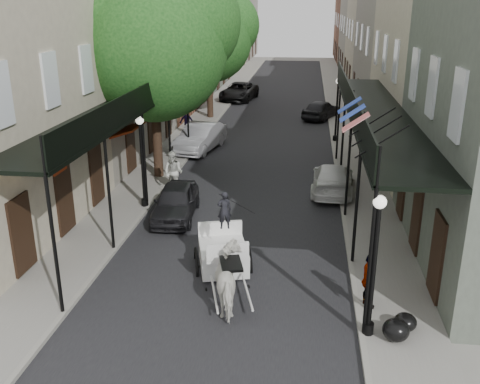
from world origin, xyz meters
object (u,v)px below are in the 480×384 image
(tree_near, at_px, (162,38))
(lamppost_right_near, at_px, (374,265))
(lamppost_right_far, at_px, (337,109))
(car_left_near, at_px, (176,202))
(tree_far, at_px, (214,35))
(car_left_far, at_px, (239,91))
(horse, at_px, (232,280))
(carriage, at_px, (222,232))
(lamppost_left, at_px, (142,160))
(pedestrian_sidewalk_left, at_px, (187,120))
(pedestrian_sidewalk_right, at_px, (369,281))
(car_right_near, at_px, (333,178))
(pedestrian_walking, at_px, (173,173))
(car_left_mid, at_px, (200,138))
(car_right_far, at_px, (321,110))

(tree_near, relative_size, lamppost_right_near, 2.60)
(lamppost_right_far, relative_size, car_left_near, 0.97)
(tree_far, bearing_deg, car_left_far, 84.47)
(horse, bearing_deg, car_left_near, -78.58)
(horse, distance_m, carriage, 2.65)
(lamppost_left, bearing_deg, pedestrian_sidewalk_left, 94.60)
(pedestrian_sidewalk_right, bearing_deg, car_right_near, -2.31)
(pedestrian_walking, xyz_separation_m, car_right_near, (6.97, 0.99, -0.31))
(lamppost_right_near, height_order, lamppost_left, same)
(lamppost_right_near, bearing_deg, tree_near, 124.27)
(pedestrian_walking, relative_size, car_left_far, 0.35)
(tree_near, xyz_separation_m, pedestrian_walking, (0.82, -2.16, -5.55))
(carriage, relative_size, car_left_mid, 0.61)
(lamppost_left, height_order, pedestrian_walking, lamppost_left)
(tree_far, bearing_deg, lamppost_left, -89.54)
(pedestrian_walking, xyz_separation_m, pedestrian_sidewalk_right, (7.57, -8.72, -0.03))
(lamppost_right_near, height_order, pedestrian_walking, lamppost_right_near)
(car_left_near, bearing_deg, car_left_mid, 91.69)
(lamppost_left, xyz_separation_m, car_left_near, (1.50, -0.77, -1.39))
(lamppost_right_far, bearing_deg, car_left_mid, -159.68)
(pedestrian_walking, bearing_deg, car_left_near, -59.98)
(carriage, relative_size, pedestrian_walking, 1.51)
(car_left_mid, bearing_deg, car_right_near, -29.86)
(pedestrian_sidewalk_left, xyz_separation_m, car_left_near, (2.52, -13.49, -0.30))
(car_right_far, bearing_deg, pedestrian_sidewalk_left, 59.04)
(lamppost_right_far, bearing_deg, tree_far, 143.49)
(lamppost_right_far, bearing_deg, horse, -100.77)
(pedestrian_sidewalk_right, xyz_separation_m, car_left_mid, (-7.80, 15.85, -0.14))
(tree_near, distance_m, car_left_mid, 7.60)
(horse, xyz_separation_m, car_left_far, (-3.99, 32.84, -0.11))
(pedestrian_walking, bearing_deg, carriage, -49.33)
(car_left_near, height_order, car_right_near, car_left_near)
(lamppost_left, relative_size, car_right_near, 0.85)
(lamppost_left, distance_m, car_left_far, 25.88)
(pedestrian_sidewalk_left, height_order, pedestrian_sidewalk_right, pedestrian_sidewalk_left)
(tree_near, bearing_deg, car_left_mid, 83.15)
(lamppost_right_near, height_order, car_left_mid, lamppost_right_near)
(tree_near, xyz_separation_m, car_left_mid, (0.60, 4.97, -5.72))
(tree_near, bearing_deg, pedestrian_sidewalk_right, -52.35)
(pedestrian_sidewalk_left, relative_size, car_left_mid, 0.36)
(lamppost_right_near, xyz_separation_m, pedestrian_sidewalk_right, (0.10, 1.29, -1.15))
(pedestrian_walking, bearing_deg, car_right_near, 22.52)
(car_left_far, bearing_deg, lamppost_right_near, -69.50)
(pedestrian_sidewalk_left, bearing_deg, horse, 110.51)
(pedestrian_sidewalk_right, height_order, car_right_far, pedestrian_sidewalk_right)
(horse, height_order, car_right_far, horse)
(horse, distance_m, car_right_near, 10.48)
(tree_near, xyz_separation_m, carriage, (4.00, -8.62, -5.39))
(lamppost_right_near, height_order, lamppost_right_far, same)
(tree_far, bearing_deg, car_left_mid, -85.91)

